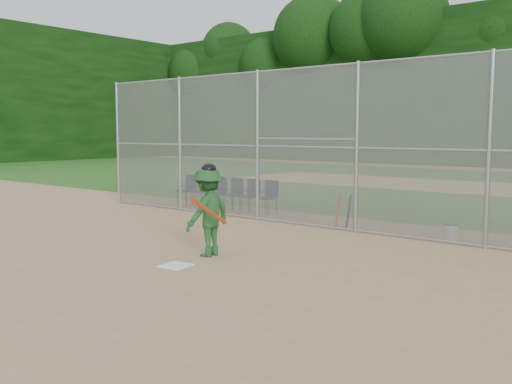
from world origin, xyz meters
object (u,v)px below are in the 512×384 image
Objects in this scene: home_plate at (176,265)px; chair_0 at (186,190)px; batter_at_plate at (208,211)px; water_cooler at (451,232)px.

chair_0 is at bearing 135.01° from home_plate.
batter_at_plate reaches higher than chair_0.
batter_at_plate reaches higher than home_plate.
water_cooler is at bearing 62.07° from home_plate.
water_cooler is (3.05, 4.47, -0.66)m from batter_at_plate.
batter_at_plate is at bearing -124.29° from water_cooler.
home_plate is 8.81m from chair_0.
batter_at_plate is 1.86× the size of chair_0.
chair_0 is at bearing 175.20° from water_cooler.
chair_0 reaches higher than water_cooler.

